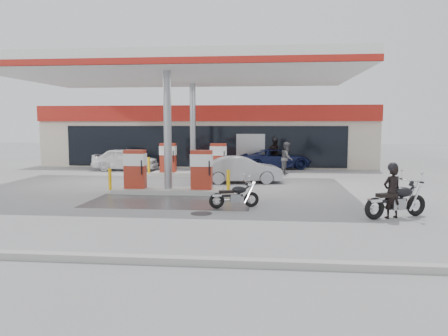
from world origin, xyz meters
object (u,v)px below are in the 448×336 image
(pump_island_near, at_px, (168,176))
(parked_car_left, at_px, (119,154))
(biker_main, at_px, (392,192))
(parked_car_right, at_px, (275,159))
(attendant, at_px, (287,158))
(biker_walking, at_px, (275,154))
(hatchback_silver, at_px, (242,170))
(main_motorcycle, at_px, (397,201))
(parked_motorcycle, at_px, (235,196))
(pump_island_far, at_px, (193,163))
(sedan_white, at_px, (126,159))

(pump_island_near, distance_m, parked_car_left, 13.56)
(biker_main, relative_size, parked_car_right, 0.36)
(biker_main, relative_size, attendant, 0.88)
(parked_car_left, bearing_deg, pump_island_near, -141.18)
(biker_walking, bearing_deg, pump_island_near, -155.31)
(biker_main, distance_m, hatchback_silver, 8.97)
(main_motorcycle, distance_m, parked_motorcycle, 5.16)
(pump_island_near, relative_size, parked_motorcycle, 3.02)
(pump_island_far, bearing_deg, sedan_white, 154.25)
(pump_island_near, xyz_separation_m, hatchback_silver, (2.85, 3.37, -0.07))
(parked_motorcycle, xyz_separation_m, sedan_white, (-7.56, 11.11, 0.28))
(sedan_white, bearing_deg, biker_walking, -80.11)
(main_motorcycle, relative_size, biker_walking, 1.09)
(pump_island_far, height_order, biker_walking, biker_walking)
(pump_island_near, height_order, main_motorcycle, pump_island_near)
(pump_island_far, height_order, attendant, attendant)
(pump_island_near, relative_size, main_motorcycle, 2.46)
(biker_main, bearing_deg, sedan_white, -67.69)
(parked_car_right, bearing_deg, parked_car_left, 60.80)
(main_motorcycle, relative_size, parked_car_left, 0.44)
(parked_car_right, bearing_deg, parked_motorcycle, 154.28)
(biker_main, distance_m, parked_motorcycle, 5.02)
(parked_car_left, bearing_deg, main_motorcycle, -126.97)
(sedan_white, xyz_separation_m, parked_car_right, (9.13, 1.80, -0.05))
(attendant, height_order, parked_car_right, attendant)
(parked_motorcycle, relative_size, parked_car_left, 0.36)
(pump_island_far, xyz_separation_m, sedan_white, (-4.56, 2.20, -0.03))
(biker_main, bearing_deg, main_motorcycle, -176.95)
(hatchback_silver, relative_size, biker_walking, 2.03)
(biker_main, xyz_separation_m, hatchback_silver, (-5.02, 7.43, -0.17))
(main_motorcycle, height_order, attendant, attendant)
(attendant, bearing_deg, hatchback_silver, 161.62)
(main_motorcycle, relative_size, sedan_white, 0.52)
(main_motorcycle, distance_m, attendant, 11.50)
(biker_main, relative_size, hatchback_silver, 0.42)
(hatchback_silver, relative_size, parked_car_left, 0.83)
(pump_island_far, bearing_deg, pump_island_near, -90.00)
(main_motorcycle, height_order, parked_car_left, parked_car_left)
(parked_motorcycle, height_order, sedan_white, sedan_white)
(biker_main, xyz_separation_m, parked_car_left, (-14.17, 16.06, -0.12))
(main_motorcycle, xyz_separation_m, sedan_white, (-12.61, 12.18, 0.17))
(pump_island_far, bearing_deg, biker_main, -51.99)
(sedan_white, height_order, attendant, attendant)
(pump_island_far, bearing_deg, biker_walking, 40.08)
(pump_island_far, xyz_separation_m, main_motorcycle, (8.05, -9.98, -0.20))
(main_motorcycle, bearing_deg, biker_main, -178.77)
(parked_car_left, distance_m, parked_car_right, 11.06)
(parked_car_left, distance_m, biker_walking, 11.05)
(main_motorcycle, bearing_deg, parked_car_left, 107.04)
(attendant, height_order, hatchback_silver, attendant)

